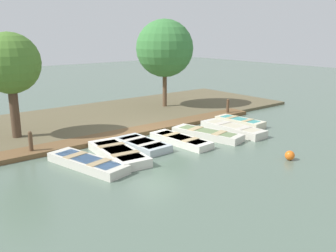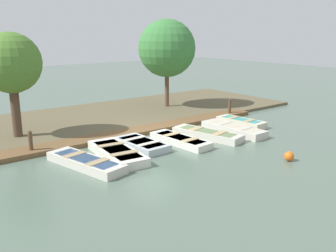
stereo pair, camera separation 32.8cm
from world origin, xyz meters
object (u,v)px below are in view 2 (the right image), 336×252
at_px(mooring_post_near, 31,142).
at_px(park_tree_far_left, 11,64).
at_px(rowboat_4, 207,134).
at_px(mooring_post_far, 230,107).
at_px(buoy, 289,156).
at_px(rowboat_3, 180,140).
at_px(rowboat_5, 233,129).
at_px(rowboat_6, 241,122).
at_px(rowboat_0, 86,162).
at_px(park_tree_left, 167,48).
at_px(rowboat_2, 141,144).
at_px(rowboat_1, 117,153).

distance_m(mooring_post_near, park_tree_far_left, 3.97).
bearing_deg(rowboat_4, mooring_post_far, 107.66).
xyz_separation_m(mooring_post_near, buoy, (6.95, 7.74, -0.33)).
height_order(rowboat_3, rowboat_5, rowboat_5).
distance_m(rowboat_6, mooring_post_far, 2.35).
distance_m(rowboat_0, buoy, 7.87).
bearing_deg(park_tree_left, rowboat_3, -33.15).
xyz_separation_m(rowboat_2, rowboat_5, (0.76, 5.00, 0.03)).
bearing_deg(park_tree_left, rowboat_4, -21.80).
xyz_separation_m(rowboat_1, rowboat_5, (0.30, 6.48, 0.01)).
xyz_separation_m(rowboat_2, park_tree_left, (-6.03, 6.03, 3.71)).
xyz_separation_m(rowboat_6, mooring_post_far, (-1.99, 1.21, 0.33)).
xyz_separation_m(rowboat_4, buoy, (4.37, 0.25, 0.02)).
relative_size(rowboat_5, park_tree_left, 0.62).
relative_size(rowboat_3, rowboat_6, 1.16).
bearing_deg(mooring_post_near, rowboat_0, 23.26).
bearing_deg(buoy, rowboat_3, -156.52).
bearing_deg(rowboat_6, rowboat_3, -88.00).
distance_m(mooring_post_near, buoy, 10.41).
height_order(rowboat_2, park_tree_far_left, park_tree_far_left).
relative_size(rowboat_3, mooring_post_far, 3.13).
bearing_deg(buoy, rowboat_0, -123.04).
height_order(rowboat_1, rowboat_4, rowboat_1).
distance_m(rowboat_4, rowboat_6, 3.12).
distance_m(rowboat_0, rowboat_6, 9.43).
height_order(rowboat_5, mooring_post_near, mooring_post_near).
relative_size(rowboat_4, rowboat_5, 1.03).
bearing_deg(mooring_post_far, rowboat_3, -66.60).
relative_size(rowboat_0, rowboat_4, 1.01).
relative_size(rowboat_4, buoy, 9.50).
distance_m(rowboat_4, park_tree_left, 8.03).
xyz_separation_m(rowboat_0, park_tree_far_left, (-5.25, -0.90, 3.35)).
bearing_deg(rowboat_2, mooring_post_near, -118.89).
xyz_separation_m(rowboat_2, park_tree_far_left, (-4.59, -3.86, 3.36)).
distance_m(rowboat_4, mooring_post_far, 5.00).
bearing_deg(mooring_post_near, rowboat_5, 73.09).
bearing_deg(rowboat_1, rowboat_6, 99.69).
xyz_separation_m(rowboat_2, mooring_post_near, (-2.00, -4.10, 0.36)).
relative_size(mooring_post_near, mooring_post_far, 1.00).
relative_size(rowboat_3, mooring_post_near, 3.13).
xyz_separation_m(rowboat_0, mooring_post_far, (-2.66, 10.61, 0.35)).
distance_m(rowboat_5, buoy, 4.40).
bearing_deg(park_tree_far_left, rowboat_0, 9.77).
bearing_deg(buoy, rowboat_5, 161.97).
bearing_deg(mooring_post_near, park_tree_far_left, 174.68).
bearing_deg(rowboat_4, mooring_post_near, -122.65).
bearing_deg(rowboat_6, buoy, -34.46).
bearing_deg(rowboat_3, rowboat_6, 92.48).
distance_m(rowboat_3, rowboat_6, 4.75).
bearing_deg(park_tree_far_left, rowboat_5, 58.86).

